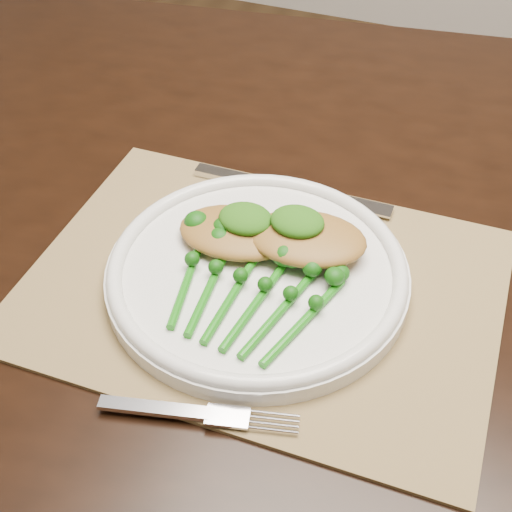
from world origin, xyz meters
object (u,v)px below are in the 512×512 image
(dining_table, at_px, (359,408))
(placemat, at_px, (262,287))
(broccolini_bundle, at_px, (244,299))
(dinner_plate, at_px, (257,272))
(chicken_fillet_left, at_px, (236,232))

(dining_table, height_order, placemat, placemat)
(broccolini_bundle, bearing_deg, dinner_plate, 100.96)
(placemat, height_order, chicken_fillet_left, chicken_fillet_left)
(dinner_plate, bearing_deg, placemat, -26.75)
(placemat, height_order, dinner_plate, dinner_plate)
(placemat, distance_m, broccolini_bundle, 0.05)
(chicken_fillet_left, xyz_separation_m, broccolini_bundle, (0.04, -0.07, -0.01))
(dining_table, height_order, chicken_fillet_left, chicken_fillet_left)
(dining_table, distance_m, broccolini_bundle, 0.46)
(dinner_plate, xyz_separation_m, chicken_fillet_left, (-0.03, 0.03, 0.02))
(dinner_plate, distance_m, chicken_fillet_left, 0.05)
(dinner_plate, height_order, chicken_fillet_left, chicken_fillet_left)
(broccolini_bundle, bearing_deg, dining_table, 70.76)
(placemat, xyz_separation_m, chicken_fillet_left, (-0.04, 0.03, 0.03))
(dining_table, xyz_separation_m, dinner_plate, (-0.10, -0.16, 0.39))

